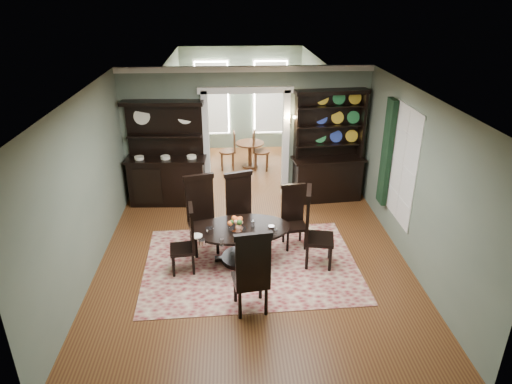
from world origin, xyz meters
TOP-DOWN VIEW (x-y plane):
  - room at (0.00, 0.04)m, footprint 5.51×6.01m
  - parlor at (0.00, 5.53)m, footprint 3.51×3.50m
  - doorway_trim at (0.00, 3.00)m, footprint 2.08×0.25m
  - right_window at (2.69, 0.93)m, footprint 0.15×1.47m
  - wall_sconce at (0.95, 2.85)m, footprint 0.27×0.21m
  - rug at (-0.05, 0.01)m, footprint 3.83×2.85m
  - dining_table at (-0.19, 0.15)m, footprint 1.80×1.73m
  - centerpiece at (-0.27, 0.05)m, footprint 1.50×0.96m
  - chair_far_left at (-0.92, 0.65)m, footprint 0.65×0.63m
  - chair_far_mid at (-0.20, 0.84)m, footprint 0.65×0.63m
  - chair_far_right at (0.79, 0.69)m, footprint 0.50×0.48m
  - chair_end_left at (-1.12, -0.10)m, footprint 0.48×0.50m
  - chair_end_right at (1.03, -0.03)m, footprint 0.60×0.62m
  - chair_near at (-0.09, -1.32)m, footprint 0.60×0.58m
  - sideboard at (-1.79, 2.73)m, footprint 1.79×0.71m
  - welsh_dresser at (1.84, 2.73)m, footprint 1.66×0.74m
  - parlor_table at (0.17, 4.80)m, footprint 0.76×0.76m
  - parlor_chair_left at (-0.37, 4.74)m, footprint 0.44×0.43m
  - parlor_chair_right at (0.39, 4.64)m, footprint 0.47×0.46m

SIDE VIEW (x-z plane):
  - rug at x=-0.05m, z-range 0.00..0.01m
  - parlor_table at x=0.17m, z-range 0.11..0.81m
  - dining_table at x=-0.19m, z-range 0.13..0.80m
  - parlor_chair_left at x=-0.37m, z-range 0.04..1.06m
  - parlor_chair_right at x=0.39m, z-range 0.04..1.09m
  - chair_far_right at x=0.79m, z-range 0.03..1.24m
  - chair_end_left at x=-1.12m, z-range 0.03..1.25m
  - centerpiece at x=-0.27m, z-range 0.62..0.86m
  - chair_far_mid at x=-0.20m, z-range 0.04..1.44m
  - chair_near at x=-0.09m, z-range 0.04..1.47m
  - chair_end_right at x=1.03m, z-range 0.04..1.48m
  - chair_far_left at x=-0.92m, z-range 0.04..1.49m
  - sideboard at x=-1.79m, z-range -0.35..1.97m
  - welsh_dresser at x=1.84m, z-range -0.35..2.17m
  - parlor at x=0.00m, z-range 0.01..3.02m
  - room at x=0.00m, z-range 0.07..3.08m
  - right_window at x=2.69m, z-range 0.54..2.66m
  - doorway_trim at x=0.00m, z-range 0.33..2.90m
  - wall_sconce at x=0.95m, z-range 1.79..1.99m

